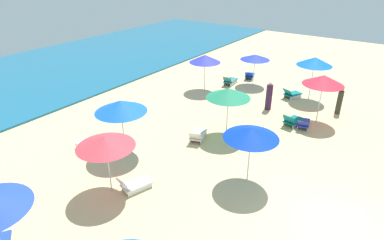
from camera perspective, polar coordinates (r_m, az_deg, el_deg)
name	(u,v)px	position (r m, az deg, el deg)	size (l,w,h in m)	color
ground_plane	(336,226)	(12.48, 23.71, -16.52)	(60.00, 60.00, 0.00)	#E2C488
umbrella_0	(315,61)	(21.44, 20.58, 9.53)	(2.13, 2.13, 2.73)	silver
lounge_chair_0_0	(292,94)	(22.02, 16.95, 4.37)	(1.40, 1.05, 0.68)	silver
umbrella_2	(324,80)	(18.41, 21.93, 6.47)	(2.13, 2.13, 2.66)	silver
lounge_chair_2_0	(303,123)	(18.28, 18.81, -0.56)	(1.36, 0.85, 0.61)	silver
lounge_chair_2_1	(293,121)	(18.36, 17.09, -0.09)	(1.41, 0.85, 0.71)	silver
umbrella_3	(251,133)	(12.38, 10.27, -2.23)	(2.11, 2.11, 2.42)	silver
umbrella_4	(105,142)	(12.08, -14.84, -3.68)	(2.13, 2.13, 2.38)	silver
lounge_chair_4_0	(134,184)	(13.01, -10.02, -10.99)	(1.41, 0.97, 0.66)	silver
umbrella_5	(255,57)	(23.23, 10.92, 10.69)	(2.03, 2.03, 2.18)	silver
lounge_chair_5_0	(250,75)	(25.03, 10.02, 7.66)	(1.34, 0.89, 0.62)	silver
lounge_chair_5_1	(230,81)	(23.58, 6.62, 6.80)	(1.44, 0.71, 0.72)	silver
umbrella_6	(228,93)	(15.82, 6.35, 4.67)	(2.16, 2.16, 2.50)	silver
lounge_chair_6_0	(198,135)	(16.18, 1.02, -2.60)	(1.55, 1.05, 0.65)	silver
umbrella_7	(205,59)	(21.76, 2.26, 10.62)	(2.07, 2.07, 2.44)	silver
umbrella_8	(121,106)	(14.47, -12.32, 2.37)	(2.28, 2.28, 2.59)	silver
beachgoer_0	(269,97)	(19.73, 13.24, 3.96)	(0.51, 0.51, 1.71)	#371C3D
beachgoer_2	(340,101)	(20.48, 24.29, 3.01)	(0.35, 0.35, 1.60)	#303428
cooler_box_0	(82,144)	(16.41, -18.52, -3.97)	(0.54, 0.37, 0.31)	white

